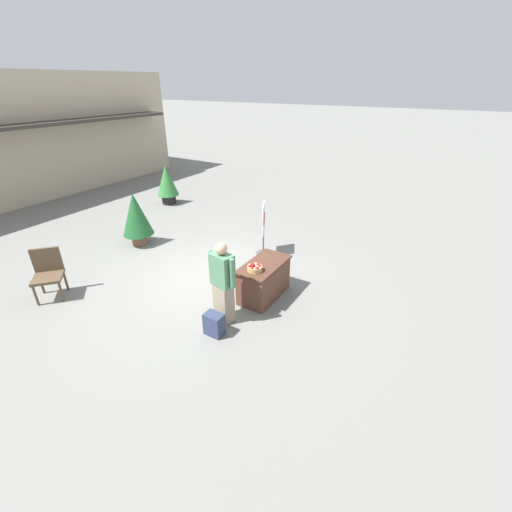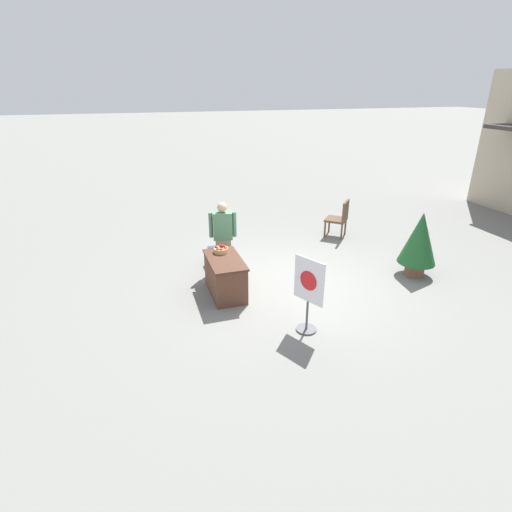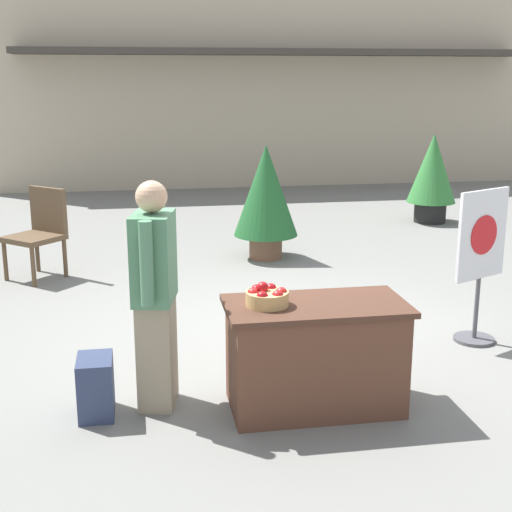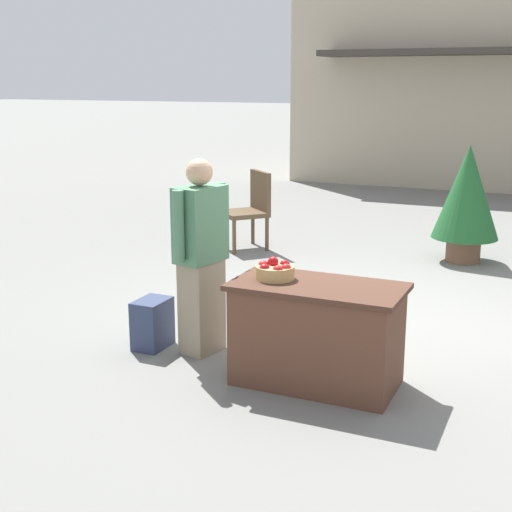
% 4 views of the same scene
% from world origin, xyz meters
% --- Properties ---
extents(ground_plane, '(120.00, 120.00, 0.00)m').
position_xyz_m(ground_plane, '(0.00, 0.00, 0.00)').
color(ground_plane, slate).
extents(storefront_building, '(12.00, 5.36, 4.42)m').
position_xyz_m(storefront_building, '(1.85, 10.99, 2.21)').
color(storefront_building, '#B7A88E').
rests_on(storefront_building, ground_plane).
extents(display_table, '(1.26, 0.66, 0.77)m').
position_xyz_m(display_table, '(0.12, -1.45, 0.39)').
color(display_table, brown).
rests_on(display_table, ground_plane).
extents(apple_basket, '(0.29, 0.29, 0.16)m').
position_xyz_m(apple_basket, '(-0.22, -1.44, 0.84)').
color(apple_basket, tan).
rests_on(apple_basket, display_table).
extents(person_visitor, '(0.34, 0.60, 1.62)m').
position_xyz_m(person_visitor, '(-0.97, -1.22, 0.82)').
color(person_visitor, gray).
rests_on(person_visitor, ground_plane).
extents(backpack, '(0.24, 0.34, 0.42)m').
position_xyz_m(backpack, '(-1.40, -1.32, 0.21)').
color(backpack, '#2D3856').
rests_on(backpack, ground_plane).
extents(poster_board, '(0.56, 0.36, 1.36)m').
position_xyz_m(poster_board, '(1.85, -0.43, 0.75)').
color(poster_board, '#4C4C51').
rests_on(poster_board, ground_plane).
extents(patio_chair, '(0.78, 0.78, 1.04)m').
position_xyz_m(patio_chair, '(-2.18, 2.38, 0.58)').
color(patio_chair, brown).
rests_on(patio_chair, ground_plane).
extents(potted_plant_far_right, '(0.77, 0.77, 1.41)m').
position_xyz_m(potted_plant_far_right, '(3.58, 4.65, 0.79)').
color(potted_plant_far_right, black).
rests_on(potted_plant_far_right, ground_plane).
extents(potted_plant_near_right, '(0.82, 0.82, 1.46)m').
position_xyz_m(potted_plant_near_right, '(0.56, 2.81, 0.84)').
color(potted_plant_near_right, brown).
rests_on(potted_plant_near_right, ground_plane).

